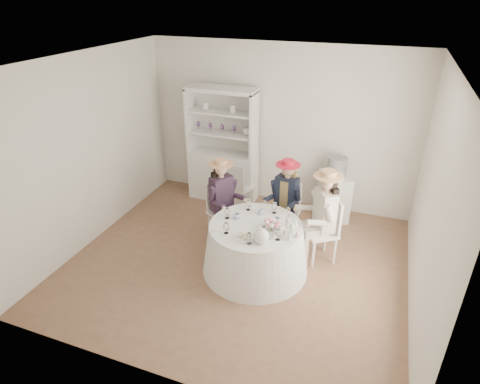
% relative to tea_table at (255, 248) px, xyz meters
% --- Properties ---
extents(ground, '(4.50, 4.50, 0.00)m').
position_rel_tea_table_xyz_m(ground, '(-0.28, 0.07, -0.35)').
color(ground, brown).
rests_on(ground, ground).
extents(ceiling, '(4.50, 4.50, 0.00)m').
position_rel_tea_table_xyz_m(ceiling, '(-0.28, 0.07, 2.35)').
color(ceiling, white).
rests_on(ceiling, wall_back).
extents(wall_back, '(4.50, 0.00, 4.50)m').
position_rel_tea_table_xyz_m(wall_back, '(-0.28, 2.07, 1.00)').
color(wall_back, silver).
rests_on(wall_back, ground).
extents(wall_front, '(4.50, 0.00, 4.50)m').
position_rel_tea_table_xyz_m(wall_front, '(-0.28, -1.93, 1.00)').
color(wall_front, silver).
rests_on(wall_front, ground).
extents(wall_left, '(0.00, 4.50, 4.50)m').
position_rel_tea_table_xyz_m(wall_left, '(-2.53, 0.07, 1.00)').
color(wall_left, silver).
rests_on(wall_left, ground).
extents(wall_right, '(0.00, 4.50, 4.50)m').
position_rel_tea_table_xyz_m(wall_right, '(1.97, 0.07, 1.00)').
color(wall_right, silver).
rests_on(wall_right, ground).
extents(tea_table, '(1.42, 1.42, 0.70)m').
position_rel_tea_table_xyz_m(tea_table, '(0.00, 0.00, 0.00)').
color(tea_table, white).
rests_on(tea_table, ground).
extents(hutch, '(1.28, 0.71, 1.99)m').
position_rel_tea_table_xyz_m(hutch, '(-1.20, 1.80, 0.36)').
color(hutch, silver).
rests_on(hutch, ground).
extents(side_table, '(0.61, 0.61, 0.77)m').
position_rel_tea_table_xyz_m(side_table, '(0.76, 1.77, 0.04)').
color(side_table, silver).
rests_on(side_table, ground).
extents(hatbox, '(0.33, 0.33, 0.30)m').
position_rel_tea_table_xyz_m(hatbox, '(0.76, 1.77, 0.57)').
color(hatbox, black).
rests_on(hatbox, side_table).
extents(guest_left, '(0.54, 0.50, 1.27)m').
position_rel_tea_table_xyz_m(guest_left, '(-0.72, 0.60, 0.37)').
color(guest_left, silver).
rests_on(guest_left, ground).
extents(guest_mid, '(0.47, 0.50, 1.26)m').
position_rel_tea_table_xyz_m(guest_mid, '(0.16, 0.92, 0.37)').
color(guest_mid, silver).
rests_on(guest_mid, ground).
extents(guest_right, '(0.59, 0.55, 1.36)m').
position_rel_tea_table_xyz_m(guest_right, '(0.77, 0.53, 0.42)').
color(guest_right, silver).
rests_on(guest_right, ground).
extents(spare_chair, '(0.44, 0.44, 0.87)m').
position_rel_tea_table_xyz_m(spare_chair, '(-0.77, 1.45, 0.12)').
color(spare_chair, silver).
rests_on(spare_chair, ground).
extents(teacup_a, '(0.10, 0.10, 0.06)m').
position_rel_tea_table_xyz_m(teacup_a, '(-0.29, 0.08, 0.38)').
color(teacup_a, white).
rests_on(teacup_a, tea_table).
extents(teacup_b, '(0.09, 0.09, 0.07)m').
position_rel_tea_table_xyz_m(teacup_b, '(-0.03, 0.30, 0.39)').
color(teacup_b, white).
rests_on(teacup_b, tea_table).
extents(teacup_c, '(0.11, 0.11, 0.07)m').
position_rel_tea_table_xyz_m(teacup_c, '(0.23, 0.15, 0.39)').
color(teacup_c, white).
rests_on(teacup_c, tea_table).
extents(flower_bowl, '(0.27, 0.27, 0.06)m').
position_rel_tea_table_xyz_m(flower_bowl, '(0.20, -0.09, 0.38)').
color(flower_bowl, white).
rests_on(flower_bowl, tea_table).
extents(flower_arrangement, '(0.17, 0.17, 0.06)m').
position_rel_tea_table_xyz_m(flower_arrangement, '(0.20, -0.00, 0.43)').
color(flower_arrangement, pink).
rests_on(flower_arrangement, tea_table).
extents(table_teapot, '(0.27, 0.19, 0.20)m').
position_rel_tea_table_xyz_m(table_teapot, '(0.19, -0.34, 0.44)').
color(table_teapot, white).
rests_on(table_teapot, tea_table).
extents(sandwich_plate, '(0.25, 0.25, 0.06)m').
position_rel_tea_table_xyz_m(sandwich_plate, '(-0.05, -0.32, 0.37)').
color(sandwich_plate, white).
rests_on(sandwich_plate, tea_table).
extents(cupcake_stand, '(0.23, 0.23, 0.22)m').
position_rel_tea_table_xyz_m(cupcake_stand, '(0.48, -0.09, 0.43)').
color(cupcake_stand, white).
rests_on(cupcake_stand, tea_table).
extents(stemware_set, '(0.88, 0.89, 0.15)m').
position_rel_tea_table_xyz_m(stemware_set, '(0.00, 0.00, 0.43)').
color(stemware_set, white).
rests_on(stemware_set, tea_table).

